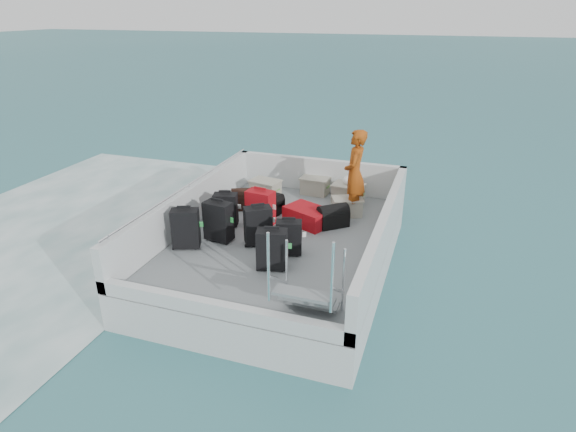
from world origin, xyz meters
name	(u,v)px	position (x,y,z in m)	size (l,w,h in m)	color
ground	(281,268)	(0.00, 0.00, 0.00)	(160.00, 160.00, 0.00)	#1C5664
wake_foam	(63,231)	(-4.80, 0.00, 0.00)	(10.00, 10.00, 0.00)	white
ferry_hull	(281,253)	(0.00, 0.00, 0.30)	(3.60, 5.00, 0.60)	silver
deck	(281,237)	(0.00, 0.00, 0.61)	(3.30, 4.70, 0.02)	gray
deck_fittings	(295,227)	(0.35, -0.32, 0.99)	(3.60, 5.00, 0.90)	silver
suitcase_0	(186,229)	(-1.33, -0.87, 0.96)	(0.43, 0.25, 0.67)	black
suitcase_1	(219,222)	(-0.95, -0.45, 0.96)	(0.46, 0.26, 0.69)	black
suitcase_2	(226,210)	(-1.10, 0.14, 0.92)	(0.42, 0.25, 0.60)	black
suitcase_4	(258,226)	(-0.27, -0.37, 0.95)	(0.44, 0.26, 0.65)	black
suitcase_5	(260,208)	(-0.51, 0.34, 0.95)	(0.48, 0.29, 0.66)	maroon
suitcase_6	(272,250)	(0.23, -1.06, 0.93)	(0.45, 0.27, 0.63)	black
suitcase_7	(289,238)	(0.32, -0.55, 0.90)	(0.40, 0.23, 0.57)	black
suitcase_8	(308,216)	(0.27, 0.67, 0.78)	(0.52, 0.79, 0.31)	maroon
duffel_0	(246,201)	(-1.07, 0.99, 0.78)	(0.57, 0.30, 0.32)	black
duffel_1	(271,204)	(-0.55, 0.98, 0.78)	(0.44, 0.30, 0.32)	black
duffel_2	(333,218)	(0.73, 0.72, 0.78)	(0.54, 0.30, 0.32)	black
crate_0	(265,189)	(-0.94, 1.68, 0.79)	(0.56, 0.39, 0.34)	#A7A492
crate_1	(315,186)	(-0.02, 2.20, 0.78)	(0.55, 0.38, 0.33)	#A7A492
crate_2	(348,194)	(0.74, 1.94, 0.80)	(0.59, 0.41, 0.35)	#A7A492
crate_3	(347,207)	(0.86, 1.30, 0.78)	(0.52, 0.36, 0.31)	#A7A492
yellow_bag	(350,194)	(0.74, 2.15, 0.73)	(0.28, 0.26, 0.22)	yellow
white_bag	(349,182)	(0.74, 1.94, 1.06)	(0.24, 0.24, 0.18)	white
passenger	(355,174)	(0.96, 1.35, 1.44)	(0.61, 0.39, 1.64)	#D95B14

